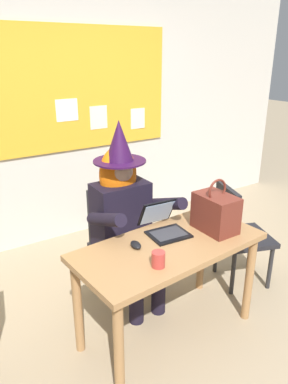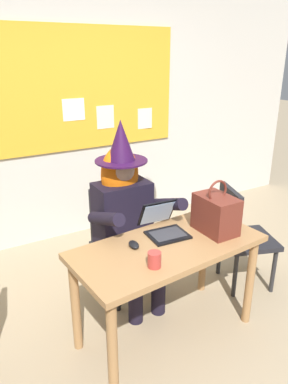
# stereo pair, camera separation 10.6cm
# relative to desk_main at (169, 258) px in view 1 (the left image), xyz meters

# --- Properties ---
(ground_plane) EXTENTS (24.00, 24.00, 0.00)m
(ground_plane) POSITION_rel_desk_main_xyz_m (0.01, -0.10, -0.62)
(ground_plane) COLOR tan
(wall_back_bulletin) EXTENTS (6.22, 2.05, 2.97)m
(wall_back_bulletin) POSITION_rel_desk_main_xyz_m (0.01, 1.87, 0.87)
(wall_back_bulletin) COLOR beige
(wall_back_bulletin) RESTS_ON ground
(desk_main) EXTENTS (1.31, 0.70, 0.73)m
(desk_main) POSITION_rel_desk_main_xyz_m (0.00, 0.00, 0.00)
(desk_main) COLOR #A37547
(desk_main) RESTS_ON ground
(chair_at_desk) EXTENTS (0.45, 0.45, 0.90)m
(chair_at_desk) POSITION_rel_desk_main_xyz_m (-0.03, 0.66, -0.11)
(chair_at_desk) COLOR black
(chair_at_desk) RESTS_ON ground
(person_costumed) EXTENTS (0.59, 0.66, 1.45)m
(person_costumed) POSITION_rel_desk_main_xyz_m (-0.03, 0.54, 0.18)
(person_costumed) COLOR black
(person_costumed) RESTS_ON ground
(laptop) EXTENTS (0.29, 0.34, 0.21)m
(laptop) POSITION_rel_desk_main_xyz_m (0.07, 0.16, 0.16)
(laptop) COLOR black
(laptop) RESTS_ON desk_main
(computer_mouse) EXTENTS (0.07, 0.11, 0.03)m
(computer_mouse) POSITION_rel_desk_main_xyz_m (-0.21, 0.08, 0.13)
(computer_mouse) COLOR black
(computer_mouse) RESTS_ON desk_main
(handbag) EXTENTS (0.20, 0.30, 0.38)m
(handbag) POSITION_rel_desk_main_xyz_m (0.38, -0.01, 0.24)
(handbag) COLOR maroon
(handbag) RESTS_ON desk_main
(coffee_mug) EXTENTS (0.08, 0.08, 0.09)m
(coffee_mug) POSITION_rel_desk_main_xyz_m (-0.22, -0.18, 0.16)
(coffee_mug) COLOR #B23833
(coffee_mug) RESTS_ON desk_main
(chair_extra_corner) EXTENTS (0.54, 0.54, 0.89)m
(chair_extra_corner) POSITION_rel_desk_main_xyz_m (0.86, 0.20, -0.12)
(chair_extra_corner) COLOR black
(chair_extra_corner) RESTS_ON ground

